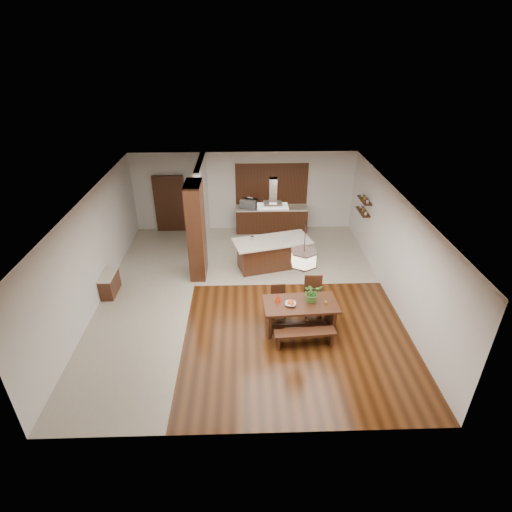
{
  "coord_description": "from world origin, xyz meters",
  "views": [
    {
      "loc": [
        0.01,
        -9.35,
        6.41
      ],
      "look_at": [
        0.3,
        0.0,
        1.25
      ],
      "focal_mm": 28.0,
      "sensor_mm": 36.0,
      "label": 1
    }
  ],
  "objects_px": {
    "dining_table": "(300,310)",
    "microwave": "(249,204)",
    "range_hood": "(273,193)",
    "fruit_bowl": "(290,304)",
    "pendant_lantern": "(304,248)",
    "island_cup": "(285,240)",
    "dining_chair_right": "(313,297)",
    "kitchen_island": "(272,253)",
    "hallway_console": "(110,284)",
    "dining_chair_left": "(279,302)",
    "dining_bench": "(305,338)",
    "foliage_plant": "(312,293)"
  },
  "relations": [
    {
      "from": "pendant_lantern",
      "to": "island_cup",
      "type": "xyz_separation_m",
      "value": [
        -0.12,
        2.91,
        -1.24
      ]
    },
    {
      "from": "hallway_console",
      "to": "dining_table",
      "type": "bearing_deg",
      "value": -18.17
    },
    {
      "from": "dining_chair_right",
      "to": "foliage_plant",
      "type": "bearing_deg",
      "value": -103.02
    },
    {
      "from": "dining_chair_right",
      "to": "pendant_lantern",
      "type": "bearing_deg",
      "value": -123.4
    },
    {
      "from": "pendant_lantern",
      "to": "hallway_console",
      "type": "bearing_deg",
      "value": 161.83
    },
    {
      "from": "pendant_lantern",
      "to": "microwave",
      "type": "relative_size",
      "value": 2.24
    },
    {
      "from": "dining_bench",
      "to": "range_hood",
      "type": "xyz_separation_m",
      "value": [
        -0.54,
        3.68,
        2.26
      ]
    },
    {
      "from": "dining_chair_right",
      "to": "kitchen_island",
      "type": "relative_size",
      "value": 0.42
    },
    {
      "from": "dining_chair_right",
      "to": "island_cup",
      "type": "distance_m",
      "value": 2.44
    },
    {
      "from": "dining_table",
      "to": "microwave",
      "type": "bearing_deg",
      "value": 101.61
    },
    {
      "from": "dining_table",
      "to": "fruit_bowl",
      "type": "relative_size",
      "value": 7.08
    },
    {
      "from": "dining_bench",
      "to": "microwave",
      "type": "relative_size",
      "value": 2.46
    },
    {
      "from": "hallway_console",
      "to": "kitchen_island",
      "type": "xyz_separation_m",
      "value": [
        4.65,
        1.34,
        0.18
      ]
    },
    {
      "from": "dining_chair_right",
      "to": "microwave",
      "type": "bearing_deg",
      "value": 109.72
    },
    {
      "from": "hallway_console",
      "to": "microwave",
      "type": "height_order",
      "value": "microwave"
    },
    {
      "from": "hallway_console",
      "to": "dining_chair_right",
      "type": "distance_m",
      "value": 5.68
    },
    {
      "from": "dining_bench",
      "to": "dining_chair_left",
      "type": "height_order",
      "value": "dining_chair_left"
    },
    {
      "from": "foliage_plant",
      "to": "dining_table",
      "type": "bearing_deg",
      "value": -163.81
    },
    {
      "from": "fruit_bowl",
      "to": "island_cup",
      "type": "distance_m",
      "value": 2.99
    },
    {
      "from": "kitchen_island",
      "to": "hallway_console",
      "type": "bearing_deg",
      "value": -178.78
    },
    {
      "from": "hallway_console",
      "to": "dining_chair_left",
      "type": "xyz_separation_m",
      "value": [
        4.67,
        -1.17,
        0.11
      ]
    },
    {
      "from": "dining_chair_left",
      "to": "kitchen_island",
      "type": "relative_size",
      "value": 0.34
    },
    {
      "from": "dining_bench",
      "to": "kitchen_island",
      "type": "height_order",
      "value": "kitchen_island"
    },
    {
      "from": "dining_table",
      "to": "fruit_bowl",
      "type": "height_order",
      "value": "fruit_bowl"
    },
    {
      "from": "hallway_console",
      "to": "island_cup",
      "type": "distance_m",
      "value": 5.22
    },
    {
      "from": "fruit_bowl",
      "to": "island_cup",
      "type": "bearing_deg",
      "value": 87.41
    },
    {
      "from": "hallway_console",
      "to": "range_hood",
      "type": "xyz_separation_m",
      "value": [
        4.65,
        1.34,
        2.15
      ]
    },
    {
      "from": "hallway_console",
      "to": "dining_chair_left",
      "type": "bearing_deg",
      "value": -14.05
    },
    {
      "from": "pendant_lantern",
      "to": "kitchen_island",
      "type": "distance_m",
      "value": 3.53
    },
    {
      "from": "range_hood",
      "to": "fruit_bowl",
      "type": "bearing_deg",
      "value": -85.53
    },
    {
      "from": "dining_chair_right",
      "to": "dining_chair_left",
      "type": "bearing_deg",
      "value": -174.11
    },
    {
      "from": "dining_bench",
      "to": "foliage_plant",
      "type": "xyz_separation_m",
      "value": [
        0.24,
        0.73,
        0.79
      ]
    },
    {
      "from": "dining_chair_left",
      "to": "foliage_plant",
      "type": "distance_m",
      "value": 1.04
    },
    {
      "from": "island_cup",
      "to": "range_hood",
      "type": "bearing_deg",
      "value": 161.64
    },
    {
      "from": "hallway_console",
      "to": "island_cup",
      "type": "xyz_separation_m",
      "value": [
        5.02,
        1.22,
        0.69
      ]
    },
    {
      "from": "dining_table",
      "to": "microwave",
      "type": "relative_size",
      "value": 3.16
    },
    {
      "from": "dining_chair_right",
      "to": "foliage_plant",
      "type": "distance_m",
      "value": 0.69
    },
    {
      "from": "dining_bench",
      "to": "dining_chair_right",
      "type": "distance_m",
      "value": 1.32
    },
    {
      "from": "range_hood",
      "to": "island_cup",
      "type": "relative_size",
      "value": 7.78
    },
    {
      "from": "dining_chair_right",
      "to": "range_hood",
      "type": "xyz_separation_m",
      "value": [
        -0.92,
        2.46,
        1.94
      ]
    },
    {
      "from": "island_cup",
      "to": "dining_chair_right",
      "type": "bearing_deg",
      "value": -77.01
    },
    {
      "from": "hallway_console",
      "to": "range_hood",
      "type": "height_order",
      "value": "range_hood"
    },
    {
      "from": "dining_chair_right",
      "to": "kitchen_island",
      "type": "distance_m",
      "value": 2.62
    },
    {
      "from": "pendant_lantern",
      "to": "microwave",
      "type": "distance_m",
      "value": 5.9
    },
    {
      "from": "dining_chair_left",
      "to": "fruit_bowl",
      "type": "relative_size",
      "value": 3.26
    },
    {
      "from": "fruit_bowl",
      "to": "island_cup",
      "type": "relative_size",
      "value": 2.25
    },
    {
      "from": "pendant_lantern",
      "to": "kitchen_island",
      "type": "relative_size",
      "value": 0.52
    },
    {
      "from": "hallway_console",
      "to": "microwave",
      "type": "xyz_separation_m",
      "value": [
        3.98,
        3.98,
        0.8
      ]
    },
    {
      "from": "dining_bench",
      "to": "island_cup",
      "type": "distance_m",
      "value": 3.65
    },
    {
      "from": "dining_chair_right",
      "to": "island_cup",
      "type": "bearing_deg",
      "value": 105.48
    }
  ]
}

